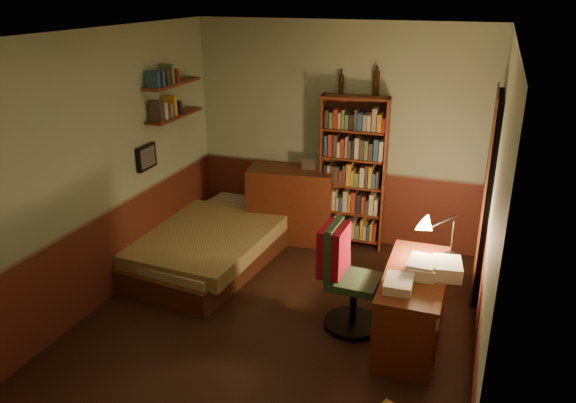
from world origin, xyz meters
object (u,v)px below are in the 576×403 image
(desk, at_px, (412,306))
(office_chair, at_px, (354,275))
(dresser, at_px, (291,204))
(bed, at_px, (215,230))
(mini_stereo, at_px, (314,162))
(bookshelf, at_px, (352,173))
(desk_lamp, at_px, (454,226))

(desk, bearing_deg, office_chair, 179.32)
(dresser, xyz_separation_m, desk, (1.71, -1.65, -0.12))
(bed, distance_m, mini_stereo, 1.42)
(mini_stereo, relative_size, desk, 0.20)
(bookshelf, bearing_deg, bed, -154.92)
(dresser, bearing_deg, bookshelf, -0.81)
(office_chair, bearing_deg, dresser, 127.46)
(mini_stereo, height_order, bookshelf, bookshelf)
(mini_stereo, height_order, desk_lamp, desk_lamp)
(dresser, distance_m, desk, 2.38)
(bed, relative_size, bookshelf, 1.27)
(bed, distance_m, office_chair, 2.03)
(office_chair, bearing_deg, bed, 156.80)
(mini_stereo, bearing_deg, office_chair, -63.45)
(bookshelf, relative_size, desk_lamp, 3.05)
(desk, bearing_deg, dresser, 135.17)
(mini_stereo, relative_size, bookshelf, 0.13)
(bookshelf, bearing_deg, desk, -67.94)
(dresser, bearing_deg, mini_stereo, 20.39)
(bed, relative_size, desk, 1.86)
(bookshelf, relative_size, desk, 1.47)
(bookshelf, bearing_deg, desk_lamp, -54.24)
(dresser, distance_m, mini_stereo, 0.58)
(bookshelf, height_order, desk, bookshelf)
(desk_lamp, distance_m, office_chair, 0.98)
(bed, height_order, dresser, dresser)
(desk_lamp, bearing_deg, desk, -110.21)
(bed, height_order, desk, bed)
(bed, height_order, office_chair, office_chair)
(dresser, distance_m, bookshelf, 0.86)
(desk, bearing_deg, desk_lamp, 57.79)
(mini_stereo, xyz_separation_m, office_chair, (0.95, -1.77, -0.43))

